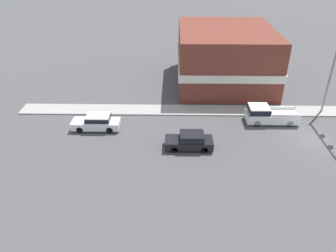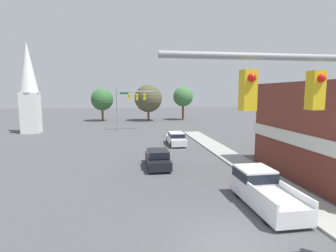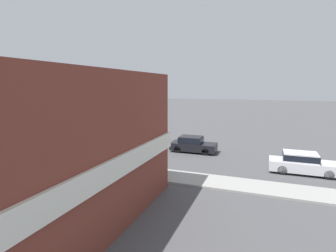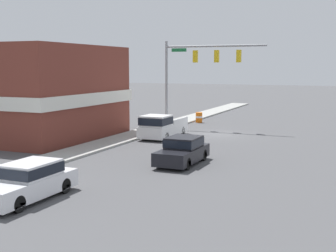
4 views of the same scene
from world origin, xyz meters
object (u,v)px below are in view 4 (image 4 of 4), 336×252
Objects in this scene: car_oncoming at (29,180)px; construction_barrel at (199,117)px; car_lead at (183,150)px; pickup_truck_parked at (161,126)px.

car_oncoming is 27.77m from construction_barrel.
construction_barrel is at bearing 94.77° from car_oncoming.
car_oncoming reaches higher than construction_barrel.
car_oncoming is at bearing 70.42° from car_lead.
car_lead is 0.82× the size of pickup_truck_parked.
construction_barrel is at bearing -86.70° from pickup_truck_parked.
pickup_truck_parked is 5.36× the size of construction_barrel.
pickup_truck_parked is (1.71, -17.23, 0.10)m from car_oncoming.
pickup_truck_parked is 10.47m from construction_barrel.
car_oncoming is 4.82× the size of construction_barrel.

